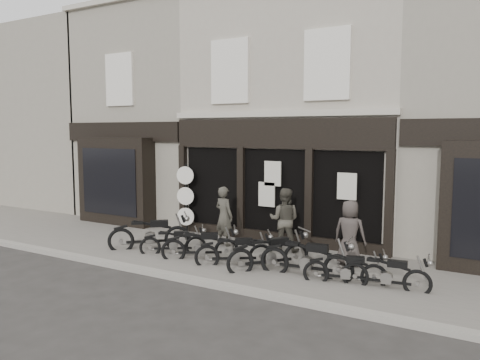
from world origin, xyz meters
The scene contains 18 objects.
ground_plane centered at (0.00, 0.00, 0.00)m, with size 90.00×90.00×0.00m, color #2D2B28.
pavement centered at (0.00, 0.90, 0.06)m, with size 30.00×4.20×0.12m, color #69645C.
kerb centered at (0.00, -1.25, 0.07)m, with size 30.00×0.25×0.13m, color gray.
central_building centered at (0.00, 5.95, 4.08)m, with size 7.30×6.22×8.34m.
neighbour_left centered at (-6.35, 5.90, 4.04)m, with size 5.60×6.73×8.34m.
filler_left centered at (-14.50, 6.00, 4.10)m, with size 11.00×6.00×8.20m, color gray.
motorcycle_0 centered at (-2.77, 0.39, 0.45)m, with size 1.94×1.78×1.14m.
motorcycle_1 centered at (-1.84, 0.30, 0.36)m, with size 1.64×1.25×0.90m.
motorcycle_2 centered at (-0.85, 0.21, 0.40)m, with size 1.85×1.35×1.00m.
motorcycle_3 centered at (0.22, 0.20, 0.39)m, with size 1.79×1.35×0.97m.
motorcycle_4 centered at (1.15, 0.32, 0.42)m, with size 1.61×1.87×1.07m.
motorcycle_5 centered at (2.16, 0.25, 0.44)m, with size 2.30×0.63×1.10m.
motorcycle_6 centered at (3.12, 0.22, 0.36)m, with size 1.82×0.81×0.90m.
motorcycle_7 centered at (4.01, 0.31, 0.37)m, with size 1.92×0.52×0.92m.
man_left centered at (-1.11, 1.79, 1.01)m, with size 0.65×0.42×1.77m, color #3F3C33.
man_centre centered at (0.73, 2.08, 1.02)m, with size 0.88×0.68×1.81m, color #454138.
man_right centered at (2.76, 1.65, 0.96)m, with size 0.82×0.53×1.68m, color #3F3834.
advert_sign_post centered at (-3.07, 2.53, 1.19)m, with size 0.58×0.38×2.44m.
Camera 1 is at (6.21, -9.87, 3.55)m, focal length 35.00 mm.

